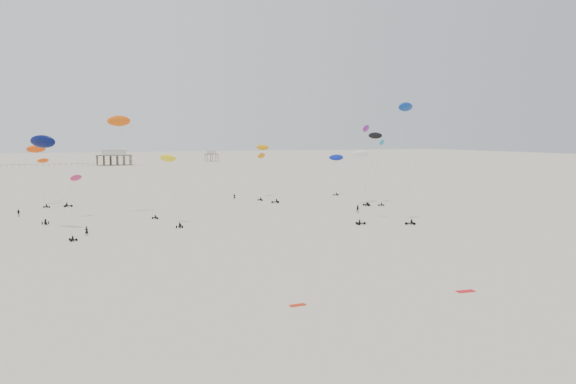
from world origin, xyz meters
name	(u,v)px	position (x,y,z in m)	size (l,w,h in m)	color
ground_plane	(178,183)	(0.00, 200.00, 0.00)	(900.00, 900.00, 0.00)	beige
pavilion_main	(114,158)	(-10.00, 350.00, 4.22)	(21.00, 13.00, 9.80)	brown
pavilion_small	(212,156)	(60.00, 380.00, 3.49)	(9.00, 7.00, 8.00)	brown
pier_fence	(22,166)	(-62.00, 350.00, 0.77)	(80.20, 0.20, 1.50)	black
rig_0	(261,165)	(13.03, 140.56, 9.63)	(6.53, 12.57, 14.96)	black
rig_1	(377,163)	(36.20, 113.94, 10.91)	(9.49, 7.42, 17.61)	black
rig_2	(63,196)	(-41.32, 114.16, 5.28)	(8.94, 11.01, 12.74)	black
rig_3	(171,178)	(-21.05, 98.65, 9.73)	(4.22, 8.26, 14.62)	black
rig_4	(122,129)	(-28.34, 118.85, 19.75)	(9.98, 13.67, 24.07)	black
rig_5	(368,178)	(17.72, 87.12, 9.45)	(8.34, 6.91, 18.96)	black
rig_6	(267,166)	(13.03, 135.48, 9.45)	(4.82, 17.81, 19.99)	black
rig_7	(368,139)	(33.86, 114.89, 17.30)	(4.72, 8.33, 21.23)	black
rig_8	(55,181)	(-43.18, 145.11, 6.28)	(8.70, 14.88, 16.96)	black
rig_9	(407,138)	(24.77, 83.70, 17.72)	(4.77, 6.07, 25.19)	black
rig_10	(336,164)	(37.02, 139.30, 9.65)	(4.67, 4.42, 12.58)	black
rig_11	(37,157)	(-46.99, 144.03, 12.61)	(5.79, 8.63, 16.03)	black
rig_12	(45,149)	(-44.24, 100.01, 15.59)	(8.25, 17.12, 20.67)	black
rig_13	(362,163)	(31.60, 114.15, 11.07)	(4.66, 3.87, 14.55)	black
spectator_0	(87,236)	(-37.74, 92.57, 0.00)	(0.74, 0.51, 2.03)	black
spectator_1	(358,213)	(23.33, 101.19, 0.00)	(1.04, 0.61, 2.13)	black
spectator_2	(19,216)	(-50.82, 124.60, 0.00)	(1.12, 0.60, 1.90)	black
spectator_3	(234,199)	(4.32, 139.15, 0.00)	(0.71, 0.49, 1.95)	black
grounded_kite_a	(466,292)	(1.42, 36.74, 0.00)	(2.20, 0.90, 0.08)	red
grounded_kite_b	(298,305)	(-18.83, 39.23, 0.00)	(1.80, 0.70, 0.07)	red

